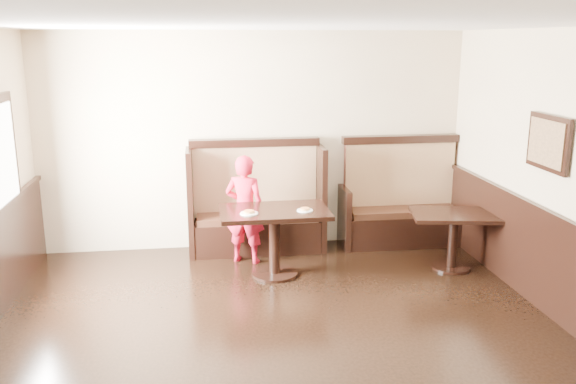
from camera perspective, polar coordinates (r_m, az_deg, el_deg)
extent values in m
plane|color=#C8B891|center=(7.94, -3.20, 4.74)|extent=(5.50, 0.00, 5.50)
plane|color=white|center=(4.36, 0.70, 15.57)|extent=(7.00, 7.00, 0.00)
cube|color=black|center=(6.53, 23.19, 4.26)|extent=(0.04, 0.70, 0.55)
cube|color=olive|center=(6.52, 23.01, 4.26)|extent=(0.01, 0.60, 0.45)
cube|color=black|center=(7.95, -2.91, -4.08)|extent=(1.60, 0.50, 0.42)
cube|color=black|center=(7.87, -2.93, -2.35)|extent=(1.54, 0.46, 0.09)
cube|color=#490E12|center=(7.97, -3.11, 1.11)|extent=(1.60, 0.12, 0.92)
cube|color=black|center=(7.87, -3.16, 4.66)|extent=(1.68, 0.16, 0.10)
cube|color=black|center=(7.89, -9.11, -0.84)|extent=(0.07, 0.72, 1.36)
cube|color=black|center=(8.03, 2.96, -0.41)|extent=(0.07, 0.72, 1.36)
cube|color=black|center=(8.34, 10.57, -3.43)|extent=(1.50, 0.50, 0.42)
cube|color=black|center=(8.27, 10.65, -1.78)|extent=(1.44, 0.46, 0.09)
cube|color=#490E12|center=(8.36, 10.33, 1.51)|extent=(1.50, 0.12, 0.92)
cube|color=black|center=(8.26, 10.48, 4.90)|extent=(1.58, 0.16, 0.10)
cube|color=black|center=(8.17, 5.15, -2.23)|extent=(0.07, 0.72, 0.80)
cube|color=black|center=(8.66, 15.39, -1.74)|extent=(0.07, 0.72, 0.80)
cube|color=black|center=(6.98, -1.30, -1.86)|extent=(1.26, 0.79, 0.05)
cylinder|color=black|center=(7.10, -1.28, -4.93)|extent=(0.12, 0.12, 0.73)
cylinder|color=black|center=(7.22, -1.26, -7.62)|extent=(0.54, 0.54, 0.03)
cube|color=black|center=(7.48, 15.29, -2.08)|extent=(1.10, 0.82, 0.05)
cylinder|color=black|center=(7.58, 15.13, -4.58)|extent=(0.11, 0.11, 0.63)
cylinder|color=black|center=(7.68, 14.98, -6.78)|extent=(0.47, 0.47, 0.03)
imported|color=red|center=(7.45, -4.05, -1.63)|extent=(0.58, 0.48, 1.35)
cylinder|color=white|center=(6.82, -3.65, -2.00)|extent=(0.21, 0.21, 0.01)
cylinder|color=tan|center=(6.81, -3.66, -1.88)|extent=(0.13, 0.13, 0.02)
cylinder|color=#EABA54|center=(6.81, -3.66, -1.78)|extent=(0.11, 0.11, 0.01)
cylinder|color=white|center=(6.93, 1.59, -1.72)|extent=(0.19, 0.19, 0.01)
cylinder|color=tan|center=(6.92, 1.59, -1.61)|extent=(0.11, 0.11, 0.02)
cylinder|color=#EABA54|center=(6.92, 1.59, -1.52)|extent=(0.10, 0.10, 0.01)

